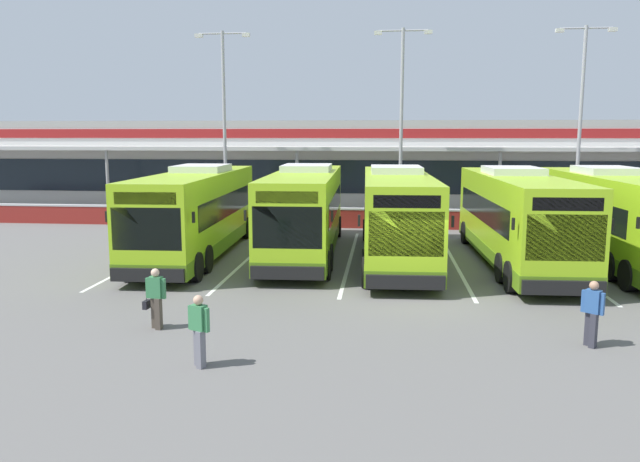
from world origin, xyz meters
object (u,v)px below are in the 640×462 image
Objects in this scene: coach_bus_left_centre at (305,213)px; coach_bus_centre at (396,217)px; coach_bus_rightmost at (613,218)px; coach_bus_leftmost at (197,214)px; pedestrian_in_dark_coat at (592,311)px; lamp_post_east at (581,113)px; lamp_post_centre at (401,113)px; coach_bus_right_centre at (516,219)px; lamp_post_west at (224,114)px; pedestrian_near_bin at (199,328)px; pedestrian_with_handbag at (156,297)px.

coach_bus_left_centre is 3.95m from coach_bus_centre.
coach_bus_rightmost is (8.53, 0.38, 0.00)m from coach_bus_centre.
coach_bus_leftmost is 7.54× the size of pedestrian_in_dark_coat.
coach_bus_leftmost is at bearing -148.64° from lamp_post_east.
coach_bus_rightmost is 14.35m from lamp_post_centre.
coach_bus_centre is at bearing 177.17° from coach_bus_right_centre.
pedestrian_in_dark_coat is at bearing -55.74° from lamp_post_west.
coach_bus_centre is at bearing -92.11° from lamp_post_centre.
coach_bus_leftmost is at bearing -127.99° from lamp_post_centre.
coach_bus_right_centre is 15.13m from pedestrian_near_bin.
lamp_post_centre is (-8.11, 10.94, 4.50)m from coach_bus_rightmost.
coach_bus_leftmost is 7.54× the size of pedestrian_with_handbag.
coach_bus_centre is (8.32, -0.13, 0.00)m from coach_bus_leftmost.
lamp_post_centre is at bearing 100.87° from pedestrian_in_dark_coat.
lamp_post_east is (14.89, 23.75, 5.42)m from pedestrian_near_bin.
pedestrian_with_handbag is 1.00× the size of pedestrian_in_dark_coat.
pedestrian_near_bin is (-13.03, -12.60, -0.91)m from coach_bus_rightmost.
lamp_post_centre is at bearing 71.92° from pedestrian_with_handbag.
coach_bus_left_centre is 1.00× the size of coach_bus_centre.
lamp_post_centre reaches higher than coach_bus_right_centre.
lamp_post_west is 10.37m from lamp_post_centre.
coach_bus_rightmost reaches higher than pedestrian_in_dark_coat.
coach_bus_left_centre is at bearing 87.12° from pedestrian_near_bin.
lamp_post_east is at bearing 80.54° from coach_bus_rightmost.
coach_bus_centre is 7.54× the size of pedestrian_in_dark_coat.
lamp_post_west is (-1.63, 11.13, 4.50)m from coach_bus_leftmost.
lamp_post_west is at bearing -179.66° from lamp_post_centre.
coach_bus_right_centre is 7.54× the size of pedestrian_with_handbag.
lamp_post_east reaches higher than pedestrian_with_handbag.
lamp_post_centre is (8.74, 11.19, 4.50)m from coach_bus_leftmost.
coach_bus_left_centre is (4.48, 0.78, 0.00)m from coach_bus_leftmost.
pedestrian_in_dark_coat is 0.15× the size of lamp_post_centre.
pedestrian_with_handbag is 10.95m from pedestrian_in_dark_coat.
coach_bus_leftmost reaches higher than pedestrian_near_bin.
coach_bus_rightmost is at bearing 68.74° from pedestrian_in_dark_coat.
lamp_post_centre reaches higher than coach_bus_left_centre.
pedestrian_near_bin is at bearing -110.24° from coach_bus_centre.
pedestrian_with_handbag is (-11.12, -9.47, -0.93)m from coach_bus_right_centre.
coach_bus_centre is at bearing 69.76° from pedestrian_near_bin.
coach_bus_left_centre is at bearing 177.57° from coach_bus_rightmost.
pedestrian_with_handbag is 3.18m from pedestrian_near_bin.
coach_bus_leftmost is at bearing 107.19° from pedestrian_near_bin.
coach_bus_right_centre is 7.54× the size of pedestrian_in_dark_coat.
coach_bus_left_centre is 13.74m from pedestrian_in_dark_coat.
pedestrian_in_dark_coat is (8.35, -10.87, -0.91)m from coach_bus_left_centre.
coach_bus_right_centre reaches higher than pedestrian_near_bin.
lamp_post_west is at bearing 99.50° from pedestrian_with_handbag.
coach_bus_rightmost is 7.54× the size of pedestrian_in_dark_coat.
coach_bus_right_centre is (8.52, -1.14, 0.00)m from coach_bus_left_centre.
pedestrian_in_dark_coat and pedestrian_near_bin have the same top height.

